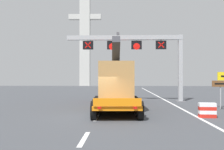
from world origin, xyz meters
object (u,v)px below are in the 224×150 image
object	(u,v)px
heavy_haul_truck_orange	(115,83)
crash_barrier_striped	(207,110)
bridge_pylon_distant	(85,29)
overhead_lane_gantry	(139,48)
tourist_info_sign_brown	(221,87)

from	to	relation	value
heavy_haul_truck_orange	crash_barrier_striped	xyz separation A→B (m)	(5.75, -6.28, -1.54)
bridge_pylon_distant	overhead_lane_gantry	bearing A→B (deg)	-76.05
heavy_haul_truck_orange	tourist_info_sign_brown	size ratio (longest dim) A/B	6.44
heavy_haul_truck_orange	crash_barrier_striped	bearing A→B (deg)	-47.54
tourist_info_sign_brown	crash_barrier_striped	bearing A→B (deg)	-118.53
bridge_pylon_distant	tourist_info_sign_brown	bearing A→B (deg)	-71.52
heavy_haul_truck_orange	overhead_lane_gantry	bearing A→B (deg)	61.11
heavy_haul_truck_orange	tourist_info_sign_brown	world-z (taller)	heavy_haul_truck_orange
heavy_haul_truck_orange	tourist_info_sign_brown	distance (m)	8.46
overhead_lane_gantry	crash_barrier_striped	world-z (taller)	overhead_lane_gantry
tourist_info_sign_brown	crash_barrier_striped	xyz separation A→B (m)	(-2.56, -4.71, -1.21)
crash_barrier_striped	overhead_lane_gantry	bearing A→B (deg)	108.20
overhead_lane_gantry	bridge_pylon_distant	xyz separation A→B (m)	(-11.81, 47.55, 10.43)
heavy_haul_truck_orange	bridge_pylon_distant	xyz separation A→B (m)	(-9.51, 51.73, 13.86)
overhead_lane_gantry	crash_barrier_striped	bearing A→B (deg)	-71.80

